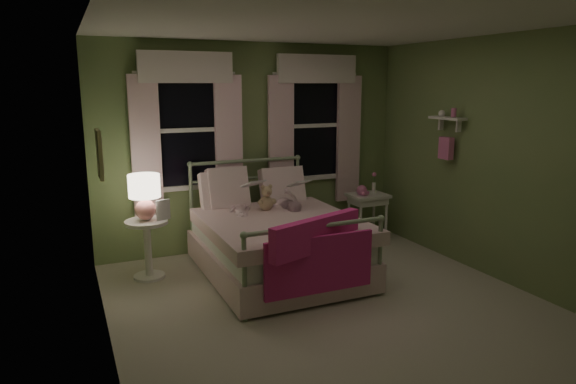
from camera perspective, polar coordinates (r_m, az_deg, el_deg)
name	(u,v)px	position (r m, az deg, el deg)	size (l,w,h in m)	color
room_shell	(333,173)	(4.68, 5.02, 2.17)	(4.20, 4.20, 4.20)	beige
bed	(275,241)	(5.73, -1.43, -5.48)	(1.58, 2.04, 1.18)	white
pink_throw	(318,247)	(4.79, 3.32, -6.11)	(1.10, 0.46, 0.71)	#E42C87
child_left	(238,186)	(5.89, -5.53, 0.64)	(0.27, 0.18, 0.75)	#F7D1DD
child_right	(283,182)	(6.09, -0.53, 1.16)	(0.37, 0.29, 0.77)	#F7D1DD
book_left	(246,189)	(5.66, -4.73, 0.38)	(0.20, 0.27, 0.03)	beige
book_right	(292,188)	(5.87, 0.44, 0.42)	(0.20, 0.27, 0.02)	beige
teddy_bear	(266,200)	(5.87, -2.42, -0.86)	(0.23, 0.18, 0.30)	tan
nightstand_left	(147,241)	(5.80, -15.36, -5.27)	(0.46, 0.46, 0.65)	white
table_lamp	(145,193)	(5.67, -15.65, -0.08)	(0.34, 0.34, 0.49)	pink
book_nightstand	(157,220)	(5.67, -14.37, -3.08)	(0.16, 0.22, 0.02)	beige
nightstand_right	(368,201)	(6.95, 8.86, -1.04)	(0.50, 0.40, 0.64)	white
pink_toy	(362,190)	(6.86, 8.22, 0.17)	(0.14, 0.19, 0.14)	pink
bud_vase	(374,183)	(7.00, 9.53, 1.05)	(0.06, 0.06, 0.28)	white
window_left	(188,124)	(6.24, -11.09, 7.40)	(1.34, 0.13, 1.96)	black
window_right	(316,120)	(6.82, 3.08, 7.97)	(1.34, 0.13, 1.96)	black
wall_shelf	(447,133)	(6.32, 17.23, 6.24)	(0.15, 0.50, 0.60)	white
framed_picture	(100,154)	(4.68, -20.21, 3.96)	(0.03, 0.32, 0.42)	beige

